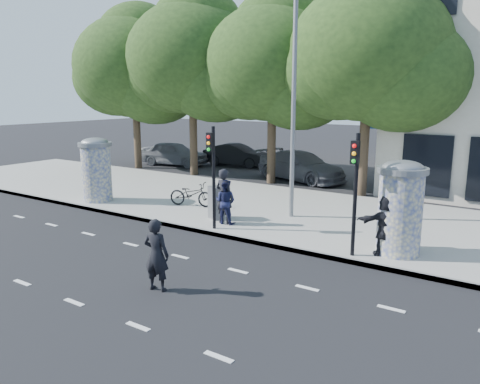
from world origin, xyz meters
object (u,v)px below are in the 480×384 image
Objects in this scene: ped_c at (225,202)px; cabinet_right at (396,229)px; bicycle at (191,194)px; street_lamp at (293,87)px; traffic_pole_near at (213,167)px; ped_b at (224,196)px; ad_column_right at (400,206)px; car_right at (301,166)px; ped_a at (89,182)px; man_road at (156,255)px; car_left at (174,153)px; ped_f at (387,225)px; car_mid at (237,155)px; cabinet_left at (216,203)px; traffic_pole_far at (355,182)px; ad_column_left at (96,168)px.

ped_c is 1.26× the size of cabinet_right.
street_lamp is at bearing -94.97° from bicycle.
ped_b is at bearing 97.33° from traffic_pole_near.
ad_column_right reaches higher than car_right.
ped_b is at bearing -10.99° from ped_c.
ped_b is (6.77, 0.29, 0.16)m from ped_a.
ad_column_right is 6.79m from man_road.
ped_a is at bearing -5.02° from ped_c.
ped_b is (-5.90, -0.13, -0.43)m from ad_column_right.
ped_a reaches higher than cabinet_right.
car_left is (-11.17, 10.04, -0.34)m from ped_b.
traffic_pole_near is at bearing -152.41° from car_right.
ped_f is (-0.23, -0.37, -0.50)m from ad_column_right.
car_mid is (-7.66, 12.06, -0.22)m from ped_c.
traffic_pole_far is at bearing 11.12° from cabinet_left.
ped_a reaches higher than ped_c.
man_road reaches higher than cabinet_right.
traffic_pole_near reaches higher than bicycle.
traffic_pole_far is 1.84× the size of bicycle.
ped_b reaches higher than cabinet_left.
traffic_pole_near is 5.72m from ped_f.
street_lamp reaches higher than ad_column_right.
bicycle is (-4.08, -0.72, -4.16)m from street_lamp.
ad_column_left is at bearing 6.77° from ped_b.
street_lamp is at bearing -132.03° from car_left.
bicycle is at bearing 171.85° from ad_column_right.
car_mid reaches higher than bicycle.
ped_a is 1.29× the size of cabinet_right.
ped_a is 0.35× the size of car_left.
street_lamp is 4.33× the size of bicycle.
street_lamp is 5.87m from bicycle.
ped_c is (6.82, 0.29, -0.02)m from ped_a.
car_left is 9.31m from car_right.
traffic_pole_near is at bearing 180.00° from traffic_pole_far.
ped_c reaches higher than cabinet_left.
ped_c is at bearing -151.86° from car_right.
ped_a is at bearing -42.17° from man_road.
ped_a is at bearing 175.49° from car_mid.
cabinet_right is (0.86, 1.22, -1.46)m from traffic_pole_far.
traffic_pole_near reaches higher than car_left.
cabinet_left is at bearing 4.16° from ad_column_left.
cabinet_left is at bearing -140.93° from street_lamp.
car_mid is (-1.11, 12.13, -0.83)m from ad_column_left.
ped_a is 4.51m from bicycle.
car_mid is at bearing -73.67° from man_road.
traffic_pole_near reaches higher than cabinet_left.
traffic_pole_near is (-5.80, -0.91, 0.69)m from ad_column_right.
ped_a is 6.78m from ped_b.
bicycle is at bearing 164.17° from traffic_pole_far.
ped_b is (-0.10, 0.78, -1.12)m from traffic_pole_near.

